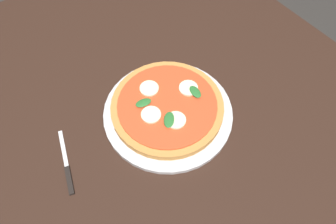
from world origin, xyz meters
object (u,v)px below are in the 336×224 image
at_px(pizza, 167,107).
at_px(knife, 67,169).
at_px(serving_tray, 168,113).
at_px(dining_table, 142,131).

height_order(pizza, knife, pizza).
bearing_deg(serving_tray, pizza, 67.19).
height_order(dining_table, serving_tray, serving_tray).
bearing_deg(pizza, serving_tray, -112.81).
distance_m(dining_table, pizza, 0.13).
height_order(serving_tray, pizza, pizza).
xyz_separation_m(serving_tray, knife, (-0.26, 0.02, -0.00)).
bearing_deg(serving_tray, dining_table, 139.54).
relative_size(dining_table, serving_tray, 3.81).
relative_size(pizza, knife, 1.73).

